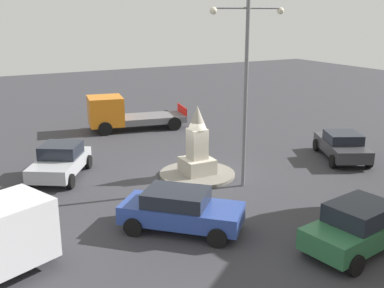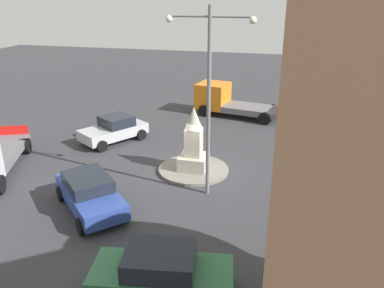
% 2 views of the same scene
% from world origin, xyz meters
% --- Properties ---
extents(ground_plane, '(80.00, 80.00, 0.00)m').
position_xyz_m(ground_plane, '(0.00, 0.00, 0.00)').
color(ground_plane, '#38383D').
extents(traffic_island, '(3.44, 3.44, 0.15)m').
position_xyz_m(traffic_island, '(0.00, 0.00, 0.07)').
color(traffic_island, gray).
rests_on(traffic_island, ground).
extents(monument, '(1.34, 1.34, 3.12)m').
position_xyz_m(monument, '(0.00, 0.00, 1.39)').
color(monument, '#B2AA99').
rests_on(monument, traffic_island).
extents(streetlamp, '(3.43, 0.28, 7.78)m').
position_xyz_m(streetlamp, '(1.13, -2.03, 4.72)').
color(streetlamp, slate).
rests_on(streetlamp, ground).
extents(car_dark_grey_parked_right, '(3.37, 4.39, 1.39)m').
position_xyz_m(car_dark_grey_parked_right, '(7.67, -1.24, 0.71)').
color(car_dark_grey_parked_right, '#38383D').
rests_on(car_dark_grey_parked_right, ground).
extents(car_blue_parked_left, '(4.13, 4.06, 1.44)m').
position_xyz_m(car_blue_parked_left, '(-3.13, -4.52, 0.76)').
color(car_blue_parked_left, '#2D479E').
rests_on(car_blue_parked_left, ground).
extents(car_silver_waiting, '(3.54, 4.17, 1.49)m').
position_xyz_m(car_silver_waiting, '(-5.50, 2.81, 0.75)').
color(car_silver_waiting, '#B7BABF').
rests_on(car_silver_waiting, ground).
extents(car_green_passing, '(4.20, 2.41, 1.57)m').
position_xyz_m(car_green_passing, '(1.18, -8.37, 0.80)').
color(car_green_passing, '#2D6B42').
rests_on(car_green_passing, ground).
extents(truck_orange_far_side, '(6.29, 3.32, 2.18)m').
position_xyz_m(truck_orange_far_side, '(-0.08, 9.67, 1.05)').
color(truck_orange_far_side, orange).
rests_on(truck_orange_far_side, ground).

